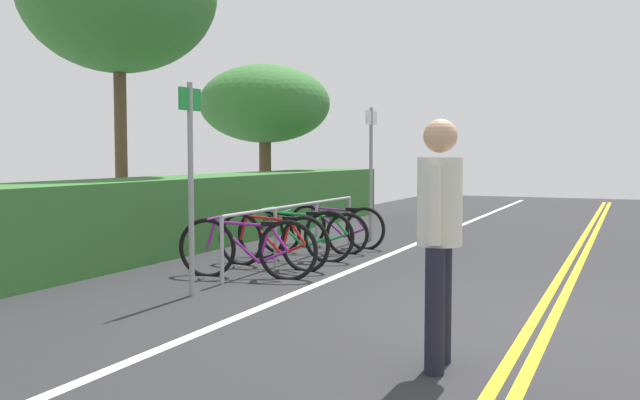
# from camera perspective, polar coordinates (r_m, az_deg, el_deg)

# --- Properties ---
(ground_plane) EXTENTS (38.99, 12.98, 0.05)m
(ground_plane) POSITION_cam_1_polar(r_m,az_deg,el_deg) (6.86, 17.60, -9.60)
(ground_plane) COLOR #2B2B2D
(centre_line_yellow_inner) EXTENTS (35.09, 0.10, 0.00)m
(centre_line_yellow_inner) POSITION_cam_1_polar(r_m,az_deg,el_deg) (6.85, 18.28, -9.41)
(centre_line_yellow_inner) COLOR gold
(centre_line_yellow_inner) RESTS_ON ground_plane
(centre_line_yellow_outer) EXTENTS (35.09, 0.10, 0.00)m
(centre_line_yellow_outer) POSITION_cam_1_polar(r_m,az_deg,el_deg) (6.86, 16.94, -9.35)
(centre_line_yellow_outer) COLOR gold
(centre_line_yellow_outer) RESTS_ON ground_plane
(bike_lane_stripe_white) EXTENTS (35.09, 0.12, 0.00)m
(bike_lane_stripe_white) POSITION_cam_1_polar(r_m,az_deg,el_deg) (7.61, -2.85, -7.92)
(bike_lane_stripe_white) COLOR white
(bike_lane_stripe_white) RESTS_ON ground_plane
(bike_rack) EXTENTS (4.13, 0.05, 0.82)m
(bike_rack) POSITION_cam_1_polar(r_m,az_deg,el_deg) (10.15, -1.86, -1.57)
(bike_rack) COLOR #9EA0A5
(bike_rack) RESTS_ON ground_plane
(bicycle_0) EXTENTS (0.51, 1.80, 0.78)m
(bicycle_0) POSITION_cam_1_polar(r_m,az_deg,el_deg) (8.80, -5.94, -3.93)
(bicycle_0) COLOR black
(bicycle_0) RESTS_ON ground_plane
(bicycle_1) EXTENTS (0.46, 1.80, 0.78)m
(bicycle_1) POSITION_cam_1_polar(r_m,az_deg,el_deg) (9.55, -3.92, -3.33)
(bicycle_1) COLOR black
(bicycle_1) RESTS_ON ground_plane
(bicycle_2) EXTENTS (0.46, 1.82, 0.79)m
(bicycle_2) POSITION_cam_1_polar(r_m,az_deg,el_deg) (10.22, -2.07, -2.83)
(bicycle_2) COLOR black
(bicycle_2) RESTS_ON ground_plane
(bicycle_3) EXTENTS (0.53, 1.71, 0.69)m
(bicycle_3) POSITION_cam_1_polar(r_m,az_deg,el_deg) (10.91, -0.53, -2.66)
(bicycle_3) COLOR black
(bicycle_3) RESTS_ON ground_plane
(bicycle_4) EXTENTS (0.46, 1.80, 0.73)m
(bicycle_4) POSITION_cam_1_polar(r_m,az_deg,el_deg) (11.67, 1.28, -2.15)
(bicycle_4) COLOR black
(bicycle_4) RESTS_ON ground_plane
(pedestrian) EXTENTS (0.49, 0.32, 1.79)m
(pedestrian) POSITION_cam_1_polar(r_m,az_deg,el_deg) (5.06, 9.67, -1.98)
(pedestrian) COLOR #1E1E2D
(pedestrian) RESTS_ON ground_plane
(sign_post_near) EXTENTS (0.36, 0.06, 2.31)m
(sign_post_near) POSITION_cam_1_polar(r_m,az_deg,el_deg) (7.69, -10.46, 2.53)
(sign_post_near) COLOR gray
(sign_post_near) RESTS_ON ground_plane
(sign_post_far) EXTENTS (0.36, 0.09, 2.36)m
(sign_post_far) POSITION_cam_1_polar(r_m,az_deg,el_deg) (12.47, 4.16, 3.16)
(sign_post_far) COLOR gray
(sign_post_far) RESTS_ON ground_plane
(hedge_backdrop) EXTENTS (13.08, 1.39, 1.17)m
(hedge_backdrop) POSITION_cam_1_polar(r_m,az_deg,el_deg) (12.62, -8.65, -0.65)
(hedge_backdrop) COLOR #387533
(hedge_backdrop) RESTS_ON ground_plane
(tree_far_right) EXTENTS (3.07, 3.07, 3.64)m
(tree_far_right) POSITION_cam_1_polar(r_m,az_deg,el_deg) (16.70, -4.50, 7.74)
(tree_far_right) COLOR brown
(tree_far_right) RESTS_ON ground_plane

